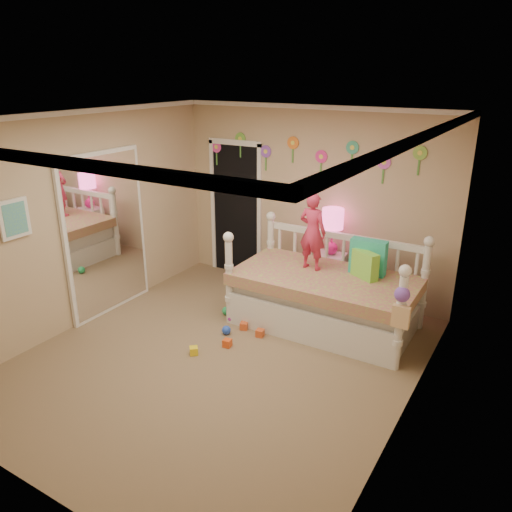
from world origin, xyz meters
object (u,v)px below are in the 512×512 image
Objects in this scene: daybed at (325,280)px; child at (313,232)px; nightstand at (330,277)px; table_lamp at (332,224)px.

daybed is 0.61m from child.
child reaches higher than daybed.
nightstand is (-0.24, 0.72, -0.27)m from daybed.
daybed is 3.52× the size of table_lamp.
nightstand is at bearing 0.00° from table_lamp.
daybed is 0.90m from table_lamp.
table_lamp is at bearing 107.80° from daybed.
nightstand is at bearing 107.80° from daybed.
nightstand is at bearing -86.17° from child.
daybed reaches higher than nightstand.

